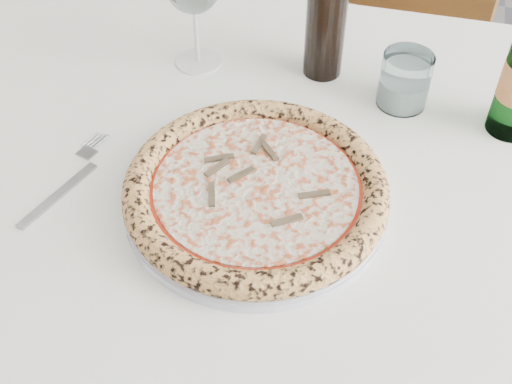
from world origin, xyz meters
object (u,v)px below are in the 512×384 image
dining_table (274,195)px  plate (256,198)px  chair_far (388,13)px  wine_bottle (327,12)px  pizza (256,189)px  tumbler (404,83)px

dining_table → plate: size_ratio=4.33×
chair_far → plate: (-0.08, -0.91, 0.23)m
chair_far → wine_bottle: bearing=-95.8°
pizza → wine_bottle: 0.32m
chair_far → plate: size_ratio=2.71×
pizza → wine_bottle: wine_bottle is taller
chair_far → plate: bearing=-95.3°
pizza → tumbler: 0.31m
pizza → chair_far: bearing=84.7°
chair_far → wine_bottle: (-0.06, -0.60, 0.33)m
dining_table → chair_far: 0.82m
pizza → wine_bottle: bearing=85.7°
dining_table → plate: bearing=-90.0°
dining_table → tumbler: (0.16, 0.16, 0.12)m
chair_far → pizza: size_ratio=2.73×
dining_table → pizza: bearing=-90.0°
wine_bottle → dining_table: bearing=-96.3°
plate → wine_bottle: 0.33m
dining_table → tumbler: tumbler is taller
chair_far → plate: 0.94m
pizza → dining_table: bearing=90.0°
pizza → wine_bottle: (0.02, 0.31, 0.08)m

